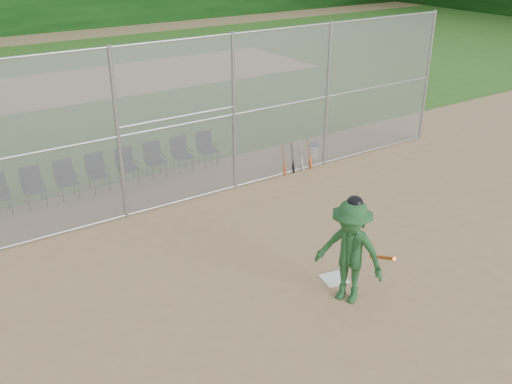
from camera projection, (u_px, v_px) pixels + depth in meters
ground at (330, 292)px, 10.65m from camera, size 100.00×100.00×0.00m
grass_strip at (55, 88)px, 24.26m from camera, size 100.00×100.00×0.00m
dirt_patch_far at (55, 88)px, 24.26m from camera, size 24.00×24.00×0.00m
backstop_fence at (198, 118)px, 13.56m from camera, size 16.09×0.09×4.00m
home_plate at (334, 279)px, 11.04m from camera, size 0.53×0.53×0.02m
batter_at_plate at (350, 252)px, 10.04m from camera, size 1.21×1.52×2.07m
water_cooler at (313, 150)px, 16.86m from camera, size 0.33×0.33×0.42m
spare_bats at (297, 157)px, 15.81m from camera, size 0.96×0.28×0.85m
chair_2 at (34, 188)px, 13.76m from camera, size 0.54×0.52×0.96m
chair_3 at (67, 181)px, 14.16m from camera, size 0.54×0.52×0.96m
chair_4 at (98, 174)px, 14.56m from camera, size 0.54×0.52×0.96m
chair_5 at (128, 167)px, 14.97m from camera, size 0.54×0.52×0.96m
chair_6 at (156, 161)px, 15.37m from camera, size 0.54×0.52×0.96m
chair_7 at (183, 155)px, 15.77m from camera, size 0.54×0.52×0.96m
chair_8 at (208, 149)px, 16.17m from camera, size 0.54×0.52×0.96m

